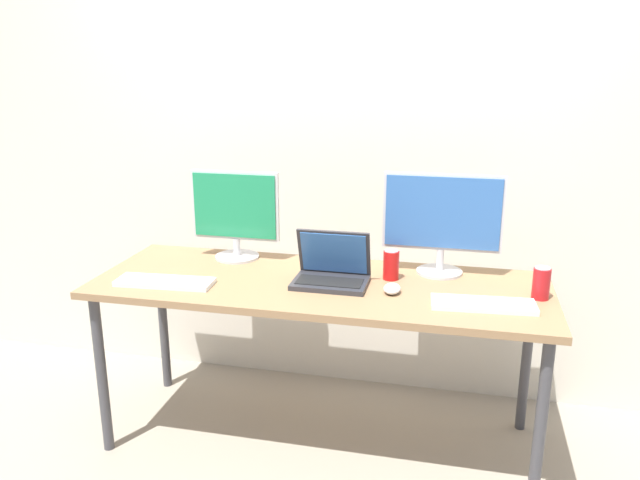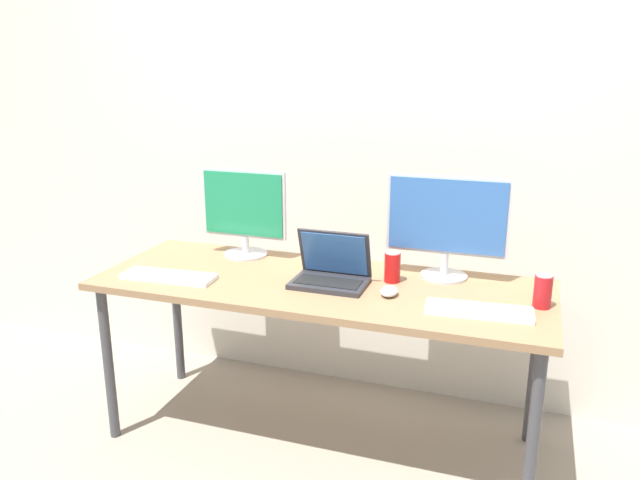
# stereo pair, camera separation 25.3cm
# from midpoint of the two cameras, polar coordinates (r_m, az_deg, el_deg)

# --- Properties ---
(ground_plane) EXTENTS (16.00, 16.00, 0.00)m
(ground_plane) POSITION_cam_midpoint_polar(r_m,az_deg,el_deg) (2.92, -2.60, -17.65)
(ground_plane) COLOR gray
(wall_back) EXTENTS (7.00, 0.08, 2.60)m
(wall_back) POSITION_cam_midpoint_polar(r_m,az_deg,el_deg) (3.01, 0.11, 10.00)
(wall_back) COLOR silver
(wall_back) RESTS_ON ground
(work_desk) EXTENTS (1.87, 0.68, 0.74)m
(work_desk) POSITION_cam_midpoint_polar(r_m,az_deg,el_deg) (2.60, -2.79, -5.15)
(work_desk) COLOR #424247
(work_desk) RESTS_ON ground
(monitor_left) EXTENTS (0.41, 0.20, 0.41)m
(monitor_left) POSITION_cam_midpoint_polar(r_m,az_deg,el_deg) (2.87, -10.26, 2.40)
(monitor_left) COLOR silver
(monitor_left) RESTS_ON work_desk
(monitor_center) EXTENTS (0.50, 0.20, 0.43)m
(monitor_center) POSITION_cam_midpoint_polar(r_m,az_deg,el_deg) (2.64, 8.45, 1.85)
(monitor_center) COLOR silver
(monitor_center) RESTS_ON work_desk
(laptop_silver) EXTENTS (0.30, 0.21, 0.22)m
(laptop_silver) POSITION_cam_midpoint_polar(r_m,az_deg,el_deg) (2.55, -1.76, -2.90)
(laptop_silver) COLOR #2D2D33
(laptop_silver) RESTS_ON work_desk
(keyboard_main) EXTENTS (0.39, 0.16, 0.02)m
(keyboard_main) POSITION_cam_midpoint_polar(r_m,az_deg,el_deg) (2.37, 11.77, -5.85)
(keyboard_main) COLOR white
(keyboard_main) RESTS_ON work_desk
(keyboard_aux) EXTENTS (0.40, 0.15, 0.02)m
(keyboard_aux) POSITION_cam_midpoint_polar(r_m,az_deg,el_deg) (2.66, -16.68, -3.75)
(keyboard_aux) COLOR white
(keyboard_aux) RESTS_ON work_desk
(mouse_by_keyboard) EXTENTS (0.07, 0.10, 0.04)m
(mouse_by_keyboard) POSITION_cam_midpoint_polar(r_m,az_deg,el_deg) (2.46, 3.69, -4.50)
(mouse_by_keyboard) COLOR silver
(mouse_by_keyboard) RESTS_ON work_desk
(soda_can_near_keyboard) EXTENTS (0.07, 0.07, 0.13)m
(soda_can_near_keyboard) POSITION_cam_midpoint_polar(r_m,az_deg,el_deg) (2.60, 3.76, -2.32)
(soda_can_near_keyboard) COLOR red
(soda_can_near_keyboard) RESTS_ON work_desk
(soda_can_by_laptop) EXTENTS (0.07, 0.07, 0.13)m
(soda_can_by_laptop) POSITION_cam_midpoint_polar(r_m,az_deg,el_deg) (2.49, 16.88, -3.85)
(soda_can_by_laptop) COLOR red
(soda_can_by_laptop) RESTS_ON work_desk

